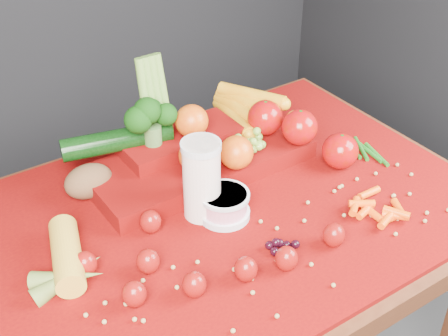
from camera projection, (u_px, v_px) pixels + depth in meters
table at (229, 243)px, 1.41m from camera, size 1.10×0.80×0.75m
red_cloth at (229, 208)px, 1.35m from camera, size 1.05×0.75×0.01m
milk_glass at (202, 177)px, 1.27m from camera, size 0.08×0.08×0.18m
yogurt_bowl at (224, 204)px, 1.30m from camera, size 0.11×0.11×0.06m
strawberry_scatter at (198, 259)px, 1.17m from camera, size 0.48×0.28×0.06m
dark_grape_cluster at (283, 245)px, 1.22m from camera, size 0.06×0.05×0.03m
soybean_scatter at (287, 257)px, 1.21m from camera, size 0.84×0.24×0.01m
corn_ear at (67, 270)px, 1.15m from camera, size 0.23×0.26×0.06m
potato at (89, 181)px, 1.36m from camera, size 0.11×0.08×0.07m
baby_carrot_pile at (378, 204)px, 1.33m from camera, size 0.18×0.17×0.03m
green_bean_pile at (363, 151)px, 1.52m from camera, size 0.14×0.12×0.01m
produce_mound at (211, 144)px, 1.44m from camera, size 0.61×0.37×0.27m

